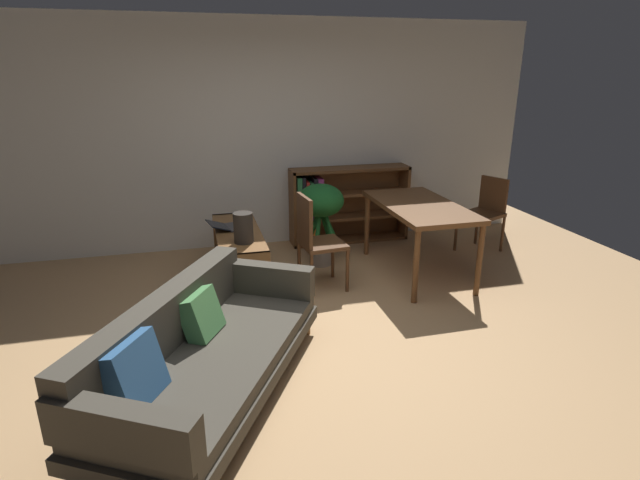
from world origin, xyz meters
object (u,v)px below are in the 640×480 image
(dining_chair_far, at_px, (485,210))
(fabric_couch, at_px, (200,350))
(media_console, at_px, (239,258))
(dining_table, at_px, (419,211))
(desk_speaker, at_px, (243,228))
(bookshelf, at_px, (341,204))
(potted_floor_plant, at_px, (321,209))
(dining_chair_near, at_px, (315,238))
(open_laptop, at_px, (230,226))

(dining_chair_far, bearing_deg, fabric_couch, -148.67)
(media_console, distance_m, dining_table, 1.95)
(desk_speaker, relative_size, bookshelf, 0.19)
(fabric_couch, xyz_separation_m, dining_table, (2.33, 1.62, 0.37))
(media_console, height_order, potted_floor_plant, potted_floor_plant)
(dining_table, relative_size, bookshelf, 0.97)
(fabric_couch, bearing_deg, bookshelf, 57.34)
(desk_speaker, distance_m, bookshelf, 1.98)
(dining_table, distance_m, dining_chair_near, 1.18)
(media_console, bearing_deg, desk_speaker, -86.43)
(fabric_couch, distance_m, dining_chair_near, 1.91)
(open_laptop, distance_m, dining_chair_near, 0.92)
(potted_floor_plant, height_order, dining_chair_near, dining_chair_near)
(fabric_couch, height_order, bookshelf, bookshelf)
(dining_chair_near, xyz_separation_m, dining_chair_far, (2.27, 0.59, -0.03))
(dining_chair_far, bearing_deg, open_laptop, -177.47)
(dining_chair_near, bearing_deg, fabric_couch, -128.00)
(dining_table, bearing_deg, potted_floor_plant, 151.74)
(potted_floor_plant, xyz_separation_m, bookshelf, (0.46, 0.76, -0.17))
(potted_floor_plant, height_order, dining_table, potted_floor_plant)
(fabric_couch, bearing_deg, potted_floor_plant, 56.85)
(open_laptop, height_order, dining_chair_far, dining_chair_far)
(potted_floor_plant, relative_size, dining_chair_far, 1.05)
(desk_speaker, xyz_separation_m, potted_floor_plant, (0.92, 0.65, -0.06))
(media_console, height_order, open_laptop, open_laptop)
(fabric_couch, bearing_deg, desk_speaker, 72.44)
(desk_speaker, xyz_separation_m, bookshelf, (1.38, 1.41, -0.23))
(desk_speaker, height_order, dining_chair_far, dining_chair_far)
(fabric_couch, bearing_deg, dining_chair_near, 52.00)
(potted_floor_plant, bearing_deg, open_laptop, -170.57)
(fabric_couch, bearing_deg, media_console, 76.41)
(bookshelf, bearing_deg, media_console, -143.39)
(dining_chair_near, distance_m, bookshelf, 1.54)
(desk_speaker, distance_m, dining_chair_far, 3.04)
(fabric_couch, distance_m, bookshelf, 3.43)
(dining_chair_far, bearing_deg, desk_speaker, -168.31)
(fabric_couch, xyz_separation_m, desk_speaker, (0.47, 1.48, 0.37))
(desk_speaker, relative_size, potted_floor_plant, 0.31)
(fabric_couch, height_order, desk_speaker, desk_speaker)
(media_console, xyz_separation_m, dining_table, (1.89, -0.23, 0.43))
(open_laptop, bearing_deg, fabric_couch, -100.99)
(open_laptop, xyz_separation_m, dining_table, (1.95, -0.34, 0.12))
(desk_speaker, relative_size, dining_table, 0.20)
(fabric_couch, xyz_separation_m, bookshelf, (1.85, 2.89, 0.15))
(fabric_couch, distance_m, media_console, 1.90)
(open_laptop, bearing_deg, dining_chair_near, -30.09)
(media_console, bearing_deg, dining_table, -6.81)
(dining_table, bearing_deg, bookshelf, 110.93)
(dining_chair_near, relative_size, bookshelf, 0.64)
(desk_speaker, bearing_deg, dining_chair_far, 11.69)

